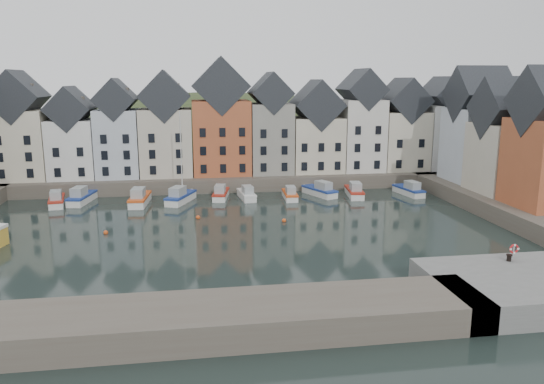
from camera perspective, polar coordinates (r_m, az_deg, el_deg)
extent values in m
plane|color=black|center=(56.95, -3.80, -4.77)|extent=(260.00, 260.00, 0.00)
cube|color=#52493F|center=(85.87, -5.54, 1.61)|extent=(90.00, 16.00, 2.00)
cube|color=#52493F|center=(72.44, 26.55, -1.56)|extent=(14.00, 54.00, 2.00)
cube|color=#52493F|center=(36.26, -17.05, -13.71)|extent=(50.00, 6.00, 2.00)
ellipsoid|color=#29341A|center=(115.68, -6.08, -5.37)|extent=(153.60, 70.40, 64.00)
sphere|color=black|center=(105.99, -13.89, 7.49)|extent=(5.77, 5.77, 5.77)
sphere|color=black|center=(119.07, 5.67, 7.96)|extent=(5.27, 5.27, 5.27)
sphere|color=black|center=(114.78, 9.88, 7.57)|extent=(5.07, 5.07, 5.07)
sphere|color=black|center=(111.47, 1.05, 7.58)|extent=(5.01, 5.01, 5.01)
sphere|color=black|center=(116.23, -25.37, 6.01)|extent=(3.94, 3.94, 3.94)
sphere|color=black|center=(119.50, 7.36, 7.90)|extent=(5.21, 5.21, 5.21)
sphere|color=black|center=(113.47, -5.43, 7.87)|extent=(5.45, 5.45, 5.45)
sphere|color=black|center=(111.41, 13.77, 6.93)|extent=(4.49, 4.49, 4.49)
cube|color=beige|center=(86.48, -25.29, 4.64)|extent=(7.67, 8.00, 10.07)
cube|color=black|center=(86.01, -25.70, 9.22)|extent=(7.67, 8.16, 7.67)
cube|color=silver|center=(84.78, -20.52, 4.40)|extent=(6.56, 8.00, 8.61)
cube|color=black|center=(84.28, -20.82, 8.40)|extent=(6.56, 8.16, 6.56)
cube|color=silver|center=(83.60, -16.16, 5.08)|extent=(6.20, 8.00, 10.02)
cube|color=black|center=(83.12, -16.43, 9.56)|extent=(6.20, 8.16, 6.20)
cube|color=#BFB6A2|center=(82.97, -11.28, 5.29)|extent=(7.70, 8.00, 10.08)
cube|color=black|center=(82.48, -11.48, 10.09)|extent=(7.70, 8.16, 7.70)
cube|color=#AC5431|center=(82.94, -5.50, 5.88)|extent=(8.69, 8.00, 11.28)
cube|color=black|center=(82.48, -5.61, 11.27)|extent=(8.69, 8.16, 8.69)
cube|color=gray|center=(83.75, -0.20, 5.83)|extent=(6.43, 8.00, 10.78)
cube|color=black|center=(83.29, -0.21, 10.61)|extent=(6.43, 8.16, 6.43)
cube|color=beige|center=(85.25, 4.68, 5.14)|extent=(7.88, 8.00, 8.56)
cube|color=black|center=(84.73, 4.75, 9.33)|extent=(7.88, 8.16, 7.88)
cube|color=silver|center=(87.08, 9.42, 6.06)|extent=(6.50, 8.00, 11.27)
cube|color=black|center=(86.65, 9.59, 10.83)|extent=(6.50, 8.16, 6.50)
cube|color=beige|center=(89.60, 13.69, 5.42)|extent=(7.23, 8.00, 9.32)
cube|color=black|center=(89.12, 13.90, 9.54)|extent=(7.23, 8.16, 7.23)
cube|color=silver|center=(92.36, 17.66, 5.70)|extent=(6.18, 8.00, 10.32)
cube|color=black|center=(91.93, 17.93, 9.84)|extent=(6.18, 8.16, 6.18)
cube|color=silver|center=(81.92, 21.09, 4.74)|extent=(7.47, 8.00, 10.38)
cube|color=black|center=(81.42, 21.47, 9.75)|extent=(7.62, 8.00, 8.00)
cube|color=#BFB6A2|center=(75.22, 24.03, 3.35)|extent=(8.14, 8.00, 8.89)
cube|color=black|center=(74.64, 24.45, 8.23)|extent=(8.30, 8.00, 8.00)
sphere|color=#D04B18|center=(64.44, -7.97, -2.73)|extent=(0.50, 0.50, 0.50)
sphere|color=#D04B18|center=(62.43, 1.30, -3.09)|extent=(0.50, 0.50, 0.50)
sphere|color=#D04B18|center=(60.37, -17.45, -4.19)|extent=(0.50, 0.50, 0.50)
cube|color=silver|center=(76.21, -22.13, -1.06)|extent=(2.82, 6.14, 1.08)
cube|color=#A52517|center=(76.09, -22.17, -0.63)|extent=(2.94, 6.27, 0.25)
cube|color=#909797|center=(75.10, -22.23, -0.33)|extent=(1.79, 2.58, 1.18)
cube|color=silver|center=(76.60, -19.73, -0.79)|extent=(3.05, 6.72, 1.19)
cube|color=navy|center=(76.47, -19.76, -0.32)|extent=(3.18, 6.86, 0.27)
cube|color=#909797|center=(75.46, -20.06, 0.01)|extent=(1.94, 2.82, 1.30)
cube|color=silver|center=(73.36, -14.01, -0.97)|extent=(2.55, 6.81, 1.22)
cube|color=#D04B18|center=(73.22, -14.03, -0.46)|extent=(2.67, 6.95, 0.28)
cube|color=#909797|center=(72.12, -14.20, -0.12)|extent=(1.77, 2.79, 1.33)
cube|color=silver|center=(73.31, -9.77, -0.80)|extent=(4.25, 6.74, 1.19)
cube|color=navy|center=(73.17, -9.79, -0.31)|extent=(4.40, 6.90, 0.27)
cube|color=#909797|center=(72.17, -10.11, 0.04)|extent=(2.38, 2.97, 1.30)
cylinder|color=silver|center=(72.81, -9.74, 4.00)|extent=(0.15, 0.15, 11.88)
cube|color=silver|center=(75.06, -5.51, -0.42)|extent=(2.69, 5.97, 1.06)
cube|color=#A52517|center=(74.94, -5.52, 0.01)|extent=(2.80, 6.10, 0.24)
cube|color=#909797|center=(73.98, -5.60, 0.31)|extent=(1.72, 2.50, 1.15)
cube|color=silver|center=(74.49, -2.76, -0.48)|extent=(2.24, 5.72, 1.02)
cube|color=silver|center=(74.37, -2.77, -0.06)|extent=(2.34, 5.84, 0.23)
cube|color=#909797|center=(73.45, -2.64, 0.23)|extent=(1.52, 2.35, 1.11)
cube|color=silver|center=(74.49, 1.93, -0.48)|extent=(1.89, 5.46, 0.99)
cube|color=#D04B18|center=(74.38, 1.93, -0.07)|extent=(1.98, 5.57, 0.22)
cube|color=#909797|center=(73.49, 2.02, 0.21)|extent=(1.36, 2.21, 1.08)
cube|color=silver|center=(76.76, 5.12, -0.11)|extent=(4.14, 6.42, 1.13)
cube|color=navy|center=(76.63, 5.13, 0.34)|extent=(4.28, 6.58, 0.26)
cube|color=#909797|center=(75.79, 5.56, 0.68)|extent=(2.30, 2.84, 1.24)
cube|color=silver|center=(76.88, 8.83, -0.19)|extent=(2.67, 6.35, 1.13)
cube|color=#A52517|center=(76.75, 8.84, 0.26)|extent=(2.79, 6.49, 0.26)
cube|color=#909797|center=(75.74, 8.97, 0.57)|extent=(1.76, 2.63, 1.23)
cube|color=silver|center=(79.51, 14.46, -0.03)|extent=(2.78, 6.17, 1.09)
cube|color=navy|center=(79.39, 14.48, 0.39)|extent=(2.90, 6.30, 0.25)
cube|color=#909797|center=(78.55, 14.86, 0.69)|extent=(1.78, 2.58, 1.19)
cylinder|color=black|center=(47.29, 24.14, -6.51)|extent=(0.36, 0.36, 0.50)
cylinder|color=black|center=(47.21, 24.17, -6.19)|extent=(0.48, 0.48, 0.08)
cube|color=gray|center=(47.83, 24.52, -5.96)|extent=(0.10, 0.10, 1.10)
torus|color=red|center=(47.69, 24.59, -5.58)|extent=(0.80, 0.14, 0.80)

